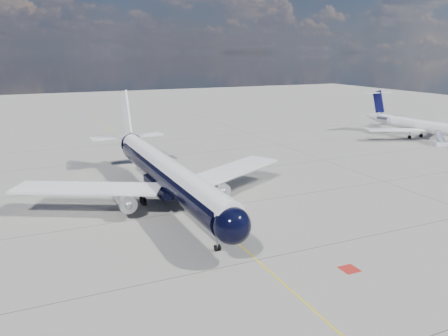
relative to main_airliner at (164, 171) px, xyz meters
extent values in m
plane|color=gray|center=(2.96, 15.10, -4.07)|extent=(320.00, 320.00, 0.00)
cube|color=#DCC30B|center=(2.96, 10.10, -4.06)|extent=(0.16, 160.00, 0.01)
cube|color=maroon|center=(9.76, -24.90, -4.06)|extent=(1.60, 1.60, 0.01)
cylinder|color=black|center=(0.03, -1.26, -0.18)|extent=(4.26, 35.22, 3.52)
sphere|color=black|center=(0.42, -19.76, -0.18)|extent=(3.59, 3.59, 3.52)
cone|color=black|center=(-0.44, 20.47, 0.37)|extent=(3.65, 6.55, 3.52)
cylinder|color=white|center=(0.03, -1.26, 0.70)|extent=(3.53, 37.05, 2.74)
cube|color=black|center=(0.43, -19.94, 0.33)|extent=(2.24, 1.16, 0.51)
cube|color=white|center=(-9.71, -0.08, -1.01)|extent=(17.94, 12.13, 0.30)
cube|color=white|center=(9.71, 0.33, -1.01)|extent=(17.76, 12.71, 0.30)
cube|color=black|center=(0.03, -1.26, -1.48)|extent=(4.08, 9.33, 0.93)
cylinder|color=silver|center=(-5.95, -3.24, -2.08)|extent=(2.16, 4.30, 2.07)
cylinder|color=silver|center=(6.08, -2.98, -2.08)|extent=(2.16, 4.30, 2.07)
sphere|color=gray|center=(-5.90, -5.18, -2.08)|extent=(1.04, 1.04, 1.02)
sphere|color=gray|center=(6.12, -4.92, -2.08)|extent=(1.04, 1.04, 1.02)
cube|color=white|center=(-5.95, -3.05, -1.38)|extent=(0.27, 2.96, 1.02)
cube|color=white|center=(6.07, -2.80, -1.38)|extent=(0.27, 2.96, 1.02)
cube|color=white|center=(-0.43, 20.01, 5.09)|extent=(0.42, 5.87, 7.89)
cube|color=white|center=(-0.44, 20.47, 1.11)|extent=(12.09, 3.22, 0.20)
cylinder|color=gray|center=(0.35, -16.52, -2.91)|extent=(0.17, 0.17, 1.94)
cylinder|color=black|center=(0.17, -16.53, -3.74)|extent=(0.18, 0.65, 0.65)
cylinder|color=black|center=(0.54, -16.52, -3.74)|extent=(0.18, 0.65, 0.65)
cylinder|color=gray|center=(-2.96, 0.06, -2.82)|extent=(0.25, 0.25, 1.76)
cylinder|color=gray|center=(2.96, 0.19, -2.82)|extent=(0.25, 0.25, 1.76)
cylinder|color=black|center=(-2.95, -0.45, -3.56)|extent=(0.44, 1.03, 1.02)
cylinder|color=black|center=(-2.97, 0.57, -3.56)|extent=(0.44, 1.03, 1.02)
cylinder|color=black|center=(2.97, -0.32, -3.56)|extent=(0.44, 1.03, 1.02)
cylinder|color=black|center=(2.95, 0.70, -3.56)|extent=(0.44, 1.03, 1.02)
cylinder|color=white|center=(65.17, 17.97, -1.04)|extent=(4.17, 21.61, 2.64)
cone|color=white|center=(64.15, 32.09, -0.65)|extent=(2.98, 5.06, 2.64)
cube|color=white|center=(58.28, 18.45, -1.63)|extent=(12.42, 7.80, 0.21)
cube|color=white|center=(71.91, 19.43, -1.63)|extent=(12.00, 9.13, 0.21)
cylinder|color=silver|center=(62.49, 26.58, -0.65)|extent=(1.68, 3.22, 1.46)
cylinder|color=silver|center=(66.58, 26.88, -0.65)|extent=(1.68, 3.22, 1.46)
cube|color=white|center=(62.98, 26.62, -0.65)|extent=(1.09, 1.63, 0.18)
cube|color=white|center=(66.10, 26.84, -0.65)|extent=(1.09, 1.63, 0.18)
cube|color=#090A40|center=(64.26, 30.62, 3.01)|extent=(0.53, 4.11, 5.98)
cube|color=white|center=(64.22, 31.21, 5.35)|extent=(7.93, 2.51, 0.16)
cylinder|color=gray|center=(63.15, 18.80, -3.14)|extent=(0.21, 0.21, 1.66)
cylinder|color=gray|center=(67.04, 19.08, -3.14)|extent=(0.21, 0.21, 1.66)
cylinder|color=black|center=(63.15, 18.80, -3.66)|extent=(0.37, 0.84, 0.82)
cylinder|color=black|center=(67.04, 19.08, -3.66)|extent=(0.37, 0.84, 0.82)
cube|color=white|center=(63.19, 10.94, -3.63)|extent=(3.28, 3.59, 0.87)
cube|color=silver|center=(63.19, 10.94, -2.04)|extent=(2.26, 3.05, 2.00)
cylinder|color=gray|center=(62.66, 11.17, -1.84)|extent=(1.16, 2.54, 1.95)
cylinder|color=gray|center=(63.72, 10.71, -1.84)|extent=(1.16, 2.54, 1.95)
camera|label=1|loc=(-15.25, -52.92, 14.90)|focal=35.00mm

